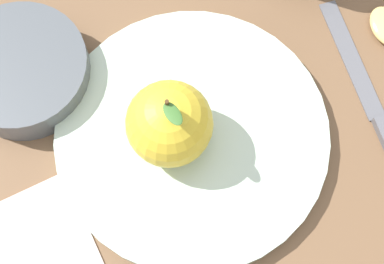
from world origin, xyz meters
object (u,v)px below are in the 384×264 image
at_px(dinner_plate, 192,135).
at_px(apple, 169,124).
at_px(knife, 375,110).
at_px(side_bowl, 22,69).

height_order(dinner_plate, apple, apple).
xyz_separation_m(apple, knife, (0.07, 0.19, -0.05)).
distance_m(dinner_plate, knife, 0.18).
xyz_separation_m(apple, side_bowl, (-0.13, -0.10, -0.03)).
bearing_deg(dinner_plate, knife, 70.84).
bearing_deg(knife, side_bowl, -123.80).
bearing_deg(knife, apple, -108.88).
relative_size(dinner_plate, knife, 1.23).
xyz_separation_m(dinner_plate, knife, (0.06, 0.17, -0.01)).
bearing_deg(dinner_plate, apple, -106.42).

